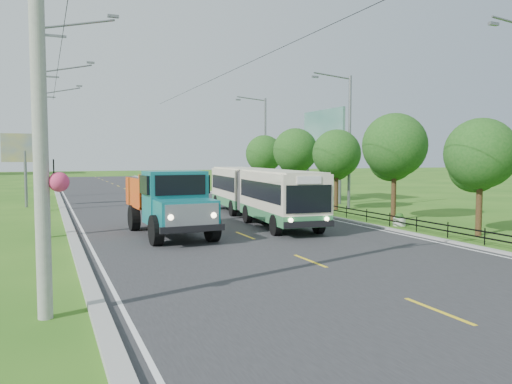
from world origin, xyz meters
TOP-DOWN VIEW (x-y plane):
  - ground at (0.00, 0.00)m, footprint 240.00×240.00m
  - road at (0.00, 20.00)m, footprint 14.00×120.00m
  - curb_left at (-7.20, 20.00)m, footprint 0.40×120.00m
  - curb_right at (7.15, 20.00)m, footprint 0.30×120.00m
  - edge_line_left at (-6.65, 20.00)m, footprint 0.12×120.00m
  - edge_line_right at (6.65, 20.00)m, footprint 0.12×120.00m
  - centre_dash at (0.00, 0.00)m, footprint 0.12×2.20m
  - railing_right at (8.00, 14.00)m, footprint 0.04×40.00m
  - pole_nearest at (-8.24, -3.00)m, footprint 3.51×0.44m
  - pole_near at (-8.26, 9.00)m, footprint 3.51×0.32m
  - pole_mid at (-8.26, 21.00)m, footprint 3.51×0.32m
  - pole_far at (-8.26, 33.00)m, footprint 3.51×0.32m
  - tree_second at (9.86, 2.14)m, footprint 3.18×3.26m
  - tree_third at (9.86, 8.14)m, footprint 3.60×3.62m
  - tree_fourth at (9.86, 14.14)m, footprint 3.24×3.31m
  - tree_fifth at (9.86, 20.14)m, footprint 3.48×3.52m
  - tree_back at (9.86, 26.14)m, footprint 3.30×3.36m
  - streetlight_mid at (10.64, 14.00)m, footprint 3.02×0.20m
  - streetlight_far at (10.64, 28.00)m, footprint 3.02×0.20m
  - planter_near at (8.60, 6.00)m, footprint 0.64×0.64m
  - planter_mid at (8.60, 14.00)m, footprint 0.64×0.64m
  - planter_far at (8.60, 22.00)m, footprint 0.64×0.64m
  - billboard_left at (-9.50, 24.00)m, footprint 3.00×0.20m
  - billboard_right at (12.30, 20.00)m, footprint 0.24×6.00m
  - bus at (2.94, 11.26)m, footprint 3.80×14.65m
  - dump_truck at (-3.08, 7.51)m, footprint 2.94×7.09m

SIDE VIEW (x-z plane):
  - ground at x=0.00m, z-range 0.00..0.00m
  - road at x=0.00m, z-range 0.00..0.02m
  - edge_line_left at x=-6.65m, z-range 0.02..0.02m
  - edge_line_right at x=6.65m, z-range 0.02..0.02m
  - centre_dash at x=0.00m, z-range 0.02..0.02m
  - curb_right at x=7.15m, z-range 0.00..0.10m
  - curb_left at x=-7.20m, z-range 0.00..0.15m
  - planter_near at x=8.60m, z-range -0.05..0.62m
  - planter_mid at x=8.60m, z-range -0.05..0.62m
  - planter_far at x=8.60m, z-range -0.05..0.62m
  - railing_right at x=8.00m, z-range 0.00..0.60m
  - dump_truck at x=-3.08m, z-range 0.19..3.14m
  - bus at x=2.94m, z-range 0.28..3.08m
  - tree_second at x=9.86m, z-range 0.87..6.17m
  - tree_fourth at x=9.86m, z-range 0.89..6.29m
  - tree_back at x=9.86m, z-range 0.90..6.40m
  - tree_fifth at x=9.86m, z-range 0.95..6.75m
  - billboard_left at x=-9.50m, z-range 1.27..6.47m
  - tree_third at x=9.86m, z-range 0.99..6.99m
  - streetlight_mid at x=10.64m, z-range 0.37..9.44m
  - streetlight_far at x=10.64m, z-range 0.37..9.44m
  - pole_nearest at x=-8.24m, z-range -0.06..9.94m
  - pole_near at x=-8.26m, z-range 0.09..10.09m
  - pole_mid at x=-8.26m, z-range 0.09..10.09m
  - pole_far at x=-8.26m, z-range 0.09..10.09m
  - billboard_right at x=12.30m, z-range 1.69..8.99m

